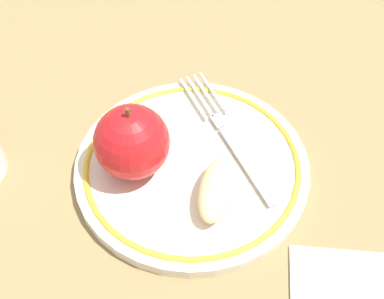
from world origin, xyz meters
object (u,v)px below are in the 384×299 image
at_px(apple_red_whole, 133,139).
at_px(apple_slice_front, 217,189).
at_px(plate, 192,167).
at_px(fork, 231,138).

xyz_separation_m(apple_red_whole, apple_slice_front, (0.08, -0.02, -0.02)).
xyz_separation_m(plate, apple_red_whole, (-0.05, -0.01, 0.04)).
bearing_deg(fork, plate, 102.46).
bearing_deg(apple_slice_front, fork, 179.37).
bearing_deg(apple_slice_front, plate, -137.22).
height_order(apple_red_whole, apple_slice_front, apple_red_whole).
bearing_deg(apple_red_whole, plate, 12.50).
xyz_separation_m(plate, fork, (0.03, 0.04, 0.01)).
bearing_deg(plate, fork, 49.63).
distance_m(apple_slice_front, fork, 0.07).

